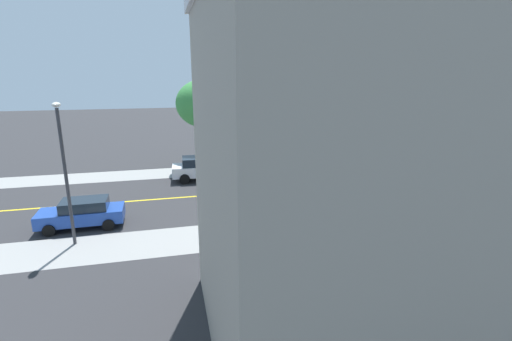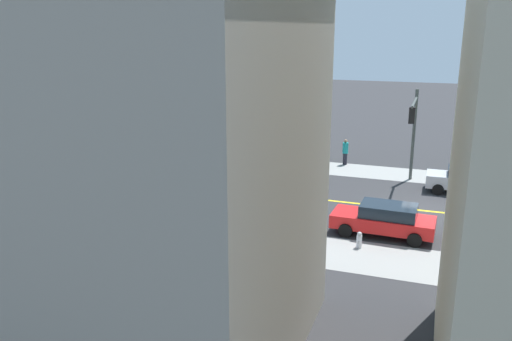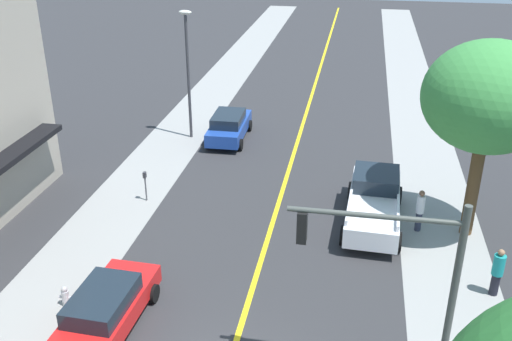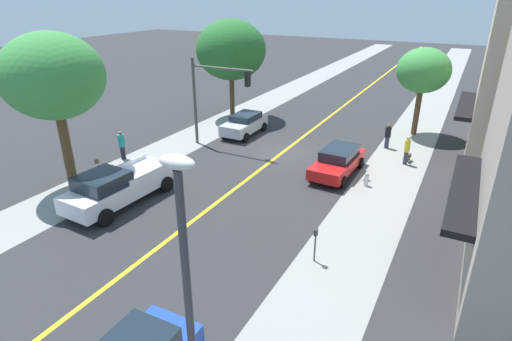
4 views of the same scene
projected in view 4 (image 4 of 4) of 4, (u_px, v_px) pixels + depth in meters
ground_plane at (284, 151)px, 26.79m from camera, size 140.00×140.00×0.00m
sidewalk_left at (393, 171)px, 23.82m from camera, size 3.36×126.00×0.01m
sidewalk_right at (197, 135)px, 29.75m from camera, size 3.36×126.00×0.01m
road_centerline_stripe at (284, 151)px, 26.79m from camera, size 0.20×126.00×0.00m
street_tree_left_near at (53, 77)px, 19.83m from camera, size 4.92×4.92×7.90m
street_tree_right_corner at (423, 71)px, 28.22m from camera, size 3.60×3.60×6.12m
street_tree_left_far at (231, 50)px, 32.12m from camera, size 5.45×5.45×7.69m
fire_hydrant at (366, 179)px, 21.91m from camera, size 0.44×0.24×0.75m
parking_meter at (315, 240)px, 15.54m from camera, size 0.12×0.18×1.41m
traffic_light_mast at (212, 90)px, 26.21m from camera, size 4.50×0.32×5.72m
street_lamp at (188, 292)px, 7.76m from camera, size 0.70×0.36×7.12m
red_sedan_left_curb at (338, 161)px, 23.23m from camera, size 2.18×4.72×1.50m
silver_sedan_right_curb at (245, 124)px, 29.71m from camera, size 1.99×4.19×1.50m
white_pickup_truck at (118, 186)px, 19.86m from camera, size 2.55×5.93×1.87m
pedestrian_black_shirt at (388, 136)px, 27.03m from camera, size 0.38×0.38×1.67m
pedestrian_teal_shirt at (122, 145)px, 25.21m from camera, size 0.39×0.39×1.81m
pedestrian_white_shirt at (99, 174)px, 21.03m from camera, size 0.34×0.34×1.83m
pedestrian_yellow_shirt at (407, 150)px, 24.44m from camera, size 0.33×0.33×1.75m
small_dog at (409, 156)px, 25.07m from camera, size 0.32×0.72×0.54m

